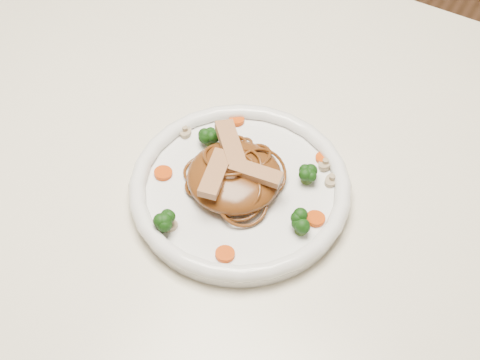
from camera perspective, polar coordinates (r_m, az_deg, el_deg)
The scene contains 19 objects.
table at distance 0.96m, azimuth -2.60°, elevation -0.18°, with size 1.20×0.80×0.75m.
plate at distance 0.81m, azimuth 0.00°, elevation -0.98°, with size 0.26×0.26×0.02m, color white.
noodle_mound at distance 0.80m, azimuth -0.47°, elevation 0.29°, with size 0.11×0.11×0.04m, color #592F10.
chicken_a at distance 0.78m, azimuth 1.29°, elevation 0.62°, with size 0.06×0.02×0.01m, color tan.
chicken_b at distance 0.80m, azimuth -0.81°, elevation 3.02°, with size 0.07×0.02×0.01m, color tan.
chicken_c at distance 0.78m, azimuth -2.04°, elevation 0.55°, with size 0.07×0.02×0.01m, color tan.
broccoli_0 at distance 0.81m, azimuth 5.60°, elevation 0.68°, with size 0.03×0.03×0.03m, color #133B0C, non-canonical shape.
broccoli_1 at distance 0.84m, azimuth -2.55°, elevation 3.78°, with size 0.02×0.02×0.03m, color #133B0C, non-canonical shape.
broccoli_2 at distance 0.77m, azimuth -6.44°, elevation -3.30°, with size 0.03×0.03×0.03m, color #133B0C, non-canonical shape.
broccoli_3 at distance 0.76m, azimuth 5.12°, elevation -3.65°, with size 0.02×0.02×0.03m, color #133B0C, non-canonical shape.
carrot_0 at distance 0.84m, azimuth 6.97°, elevation 1.83°, with size 0.02×0.02×0.01m, color #B62D06.
carrot_1 at distance 0.82m, azimuth -6.39°, elevation 0.57°, with size 0.02×0.02×0.01m, color #B62D06.
carrot_2 at distance 0.78m, azimuth 6.27°, elevation -3.20°, with size 0.02×0.02×0.01m, color #B62D06.
carrot_3 at distance 0.88m, azimuth -0.27°, elevation 4.96°, with size 0.02×0.02×0.01m, color #B62D06.
carrot_4 at distance 0.75m, azimuth -1.25°, elevation -6.15°, with size 0.02×0.02×0.01m, color #B62D06.
mushroom_0 at distance 0.78m, azimuth -6.02°, elevation -3.75°, with size 0.02×0.02×0.01m, color #BBAD8C.
mushroom_1 at distance 0.82m, azimuth 7.61°, elevation -0.02°, with size 0.02×0.02×0.01m, color #BBAD8C.
mushroom_2 at distance 0.86m, azimuth -4.56°, elevation 4.03°, with size 0.02×0.02×0.01m, color #BBAD8C.
mushroom_3 at distance 0.83m, azimuth 7.08°, elevation 1.31°, with size 0.02×0.02×0.01m, color #BBAD8C.
Camera 1 is at (0.34, -0.50, 1.40)m, focal length 51.47 mm.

